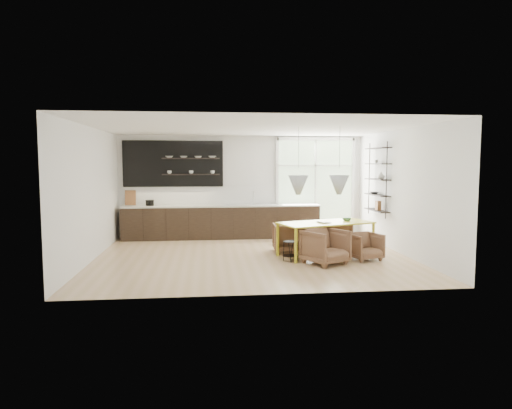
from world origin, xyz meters
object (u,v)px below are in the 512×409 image
Objects in this scene: armchair_front_right at (365,246)px; armchair_back_left at (289,238)px; armchair_back_right at (333,234)px; dining_table at (326,224)px; wire_stool at (291,248)px; armchair_front_left at (325,247)px.

armchair_back_left is at bearing 127.88° from armchair_front_right.
armchair_front_right is at bearing 146.96° from armchair_back_left.
dining_table is at bearing 59.96° from armchair_back_right.
dining_table reaches higher than armchair_back_left.
armchair_back_right is 1.48m from armchair_front_right.
dining_table is at bearing 147.12° from armchair_back_left.
armchair_back_left is (-0.75, 0.53, -0.38)m from dining_table.
dining_table is 3.05× the size of armchair_back_left.
dining_table is 1.07m from armchair_back_right.
wire_stool is at bearing 162.66° from armchair_front_right.
armchair_front_left is at bearing -26.60° from wire_stool.
armchair_back_left is 1.83m from armchair_front_right.
dining_table reaches higher than armchair_back_right.
dining_table is 5.24× the size of wire_stool.
armchair_front_left reaches higher than armchair_back_left.
armchair_front_right is at bearing -11.91° from armchair_front_left.
armchair_back_left is 0.94× the size of armchair_front_left.
wire_stool is (-0.90, -0.51, -0.44)m from dining_table.
armchair_back_left is 0.97× the size of armchair_back_right.
armchair_front_left reaches higher than armchair_back_right.
dining_table reaches higher than armchair_front_left.
armchair_front_left is 0.76m from wire_stool.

